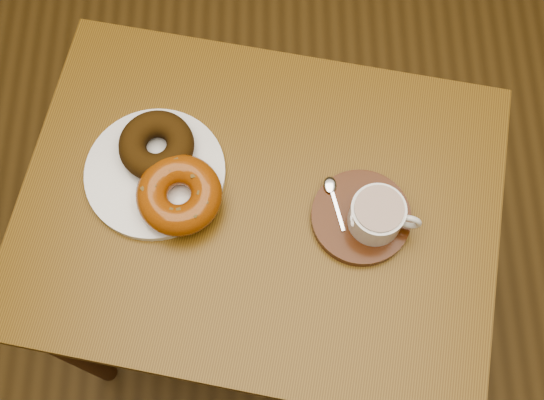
{
  "coord_description": "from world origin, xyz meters",
  "views": [
    {
      "loc": [
        -0.23,
        -0.66,
        1.65
      ],
      "look_at": [
        -0.23,
        -0.3,
        0.7
      ],
      "focal_mm": 45.0,
      "sensor_mm": 36.0,
      "label": 1
    }
  ],
  "objects_px": {
    "saucer": "(361,217)",
    "coffee_cup": "(378,215)",
    "cafe_table": "(260,227)",
    "donut_plate": "(155,173)"
  },
  "relations": [
    {
      "from": "donut_plate",
      "to": "coffee_cup",
      "type": "distance_m",
      "value": 0.34
    },
    {
      "from": "saucer",
      "to": "coffee_cup",
      "type": "height_order",
      "value": "coffee_cup"
    },
    {
      "from": "saucer",
      "to": "coffee_cup",
      "type": "distance_m",
      "value": 0.04
    },
    {
      "from": "cafe_table",
      "to": "saucer",
      "type": "height_order",
      "value": "saucer"
    },
    {
      "from": "donut_plate",
      "to": "saucer",
      "type": "bearing_deg",
      "value": -13.5
    },
    {
      "from": "donut_plate",
      "to": "cafe_table",
      "type": "bearing_deg",
      "value": -17.71
    },
    {
      "from": "cafe_table",
      "to": "donut_plate",
      "type": "relative_size",
      "value": 3.8
    },
    {
      "from": "cafe_table",
      "to": "donut_plate",
      "type": "distance_m",
      "value": 0.2
    },
    {
      "from": "coffee_cup",
      "to": "saucer",
      "type": "bearing_deg",
      "value": 168.43
    },
    {
      "from": "coffee_cup",
      "to": "cafe_table",
      "type": "bearing_deg",
      "value": -177.12
    }
  ]
}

